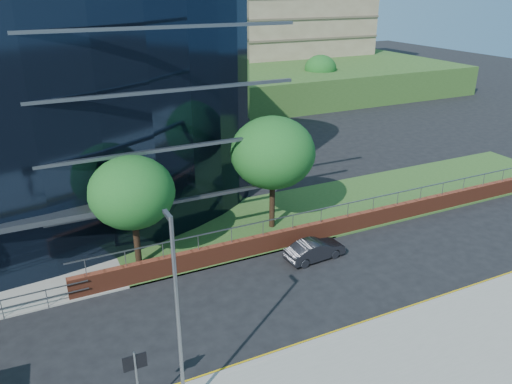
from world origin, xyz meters
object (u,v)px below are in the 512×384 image
tree_far_d (273,153)px  tree_dist_e (215,78)px  streetlight_east (178,315)px  tree_dist_f (320,69)px  street_sign (136,370)px  tree_far_c (132,193)px  parked_car (315,250)px

tree_far_d → tree_dist_e: (8.00, 30.00, -0.65)m
streetlight_east → tree_dist_f: bearing=52.4°
streetlight_east → tree_dist_e: bearing=66.9°
street_sign → tree_dist_e: (19.50, 41.59, 2.39)m
tree_far_d → streetlight_east: (-10.00, -12.17, -0.75)m
tree_dist_f → tree_far_c: bearing=-135.0°
tree_far_c → tree_dist_e: same height
tree_far_d → parked_car: size_ratio=2.05×
tree_far_c → streetlight_east: (-1.00, -11.17, -0.10)m
tree_far_d → streetlight_east: bearing=-129.4°
tree_dist_e → streetlight_east: size_ratio=0.81×
tree_far_c → tree_dist_e: 35.36m
tree_far_c → tree_dist_f: tree_far_c is taller
tree_far_d → tree_dist_e: 31.06m
tree_dist_f → parked_car: (-23.59, -36.64, -3.61)m
tree_far_d → parked_car: tree_far_d is taller
tree_far_c → tree_far_d: 9.08m
tree_far_d → parked_car: 6.54m
tree_far_d → tree_dist_f: size_ratio=1.23×
tree_far_d → tree_dist_e: bearing=75.1°
tree_far_d → tree_dist_f: bearing=53.1°
tree_far_c → parked_car: (9.41, -3.64, -3.94)m
street_sign → parked_car: size_ratio=0.77×
tree_far_c → streetlight_east: size_ratio=0.81×
street_sign → tree_dist_f: bearing=50.8°
tree_far_c → tree_dist_f: (33.00, 33.00, -0.33)m
tree_far_c → tree_dist_e: bearing=61.3°
tree_far_c → tree_dist_e: size_ratio=1.00×
tree_dist_e → tree_dist_f: bearing=7.1°
tree_dist_e → streetlight_east: 45.85m
tree_far_d → streetlight_east: 15.77m
tree_dist_f → streetlight_east: size_ratio=0.76×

